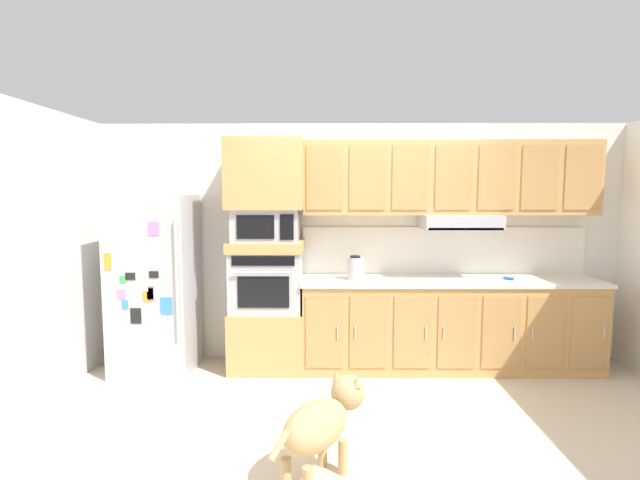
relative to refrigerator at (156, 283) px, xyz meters
name	(u,v)px	position (x,y,z in m)	size (l,w,h in m)	color
ground_plane	(368,398)	(2.07, -0.68, -0.88)	(9.60, 9.60, 0.00)	beige
back_kitchen_wall	(360,242)	(2.07, 0.43, 0.37)	(6.20, 0.12, 2.50)	silver
side_panel_left	(40,256)	(-0.73, -0.68, 0.37)	(0.12, 7.10, 2.50)	silver
refrigerator	(156,283)	(0.00, 0.00, 0.00)	(0.76, 0.73, 1.76)	#ADADB2
oven_base_cabinet	(268,338)	(1.11, 0.07, -0.58)	(0.74, 0.62, 0.60)	tan
built_in_oven	(267,280)	(1.11, 0.07, 0.02)	(0.70, 0.62, 0.60)	#A8AAAF
appliance_mid_shelf	(267,246)	(1.11, 0.07, 0.37)	(0.74, 0.62, 0.10)	tan
microwave	(266,225)	(1.11, 0.07, 0.58)	(0.64, 0.54, 0.32)	#A8AAAF
appliance_upper_cabinet	(266,175)	(1.11, 0.07, 1.08)	(0.74, 0.62, 0.68)	tan
lower_cabinet_run	(448,325)	(2.95, 0.07, -0.44)	(2.94, 0.63, 0.88)	tan
countertop_slab	(450,281)	(2.95, 0.07, 0.02)	(2.98, 0.64, 0.04)	silver
backsplash_panel	(443,251)	(2.95, 0.36, 0.29)	(2.98, 0.02, 0.50)	white
upper_cabinet_with_hood	(450,181)	(2.96, 0.19, 1.02)	(2.94, 0.48, 0.88)	tan
screwdriver	(509,278)	(3.53, 0.03, 0.05)	(0.17, 0.17, 0.03)	blue
electric_kettle	(355,268)	(2.00, 0.02, 0.15)	(0.17, 0.17, 0.24)	#A8AAAF
dog	(323,420)	(1.68, -1.82, -0.51)	(0.62, 0.84, 0.59)	tan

